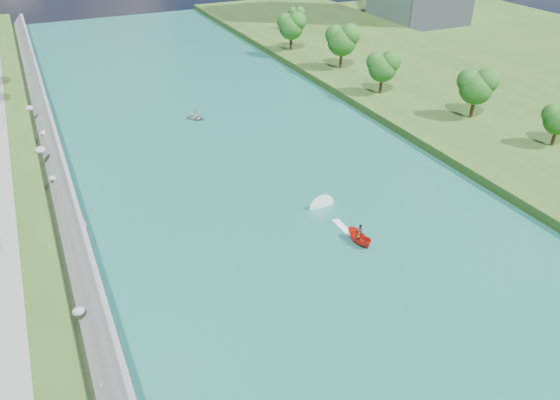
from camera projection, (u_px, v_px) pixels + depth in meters
ground at (341, 272)px, 59.35m from camera, size 260.00×260.00×0.00m
river_water at (266, 190)px, 74.91m from camera, size 55.00×240.00×0.10m
berm_east at (532, 125)px, 92.72m from camera, size 44.00×240.00×1.50m
riprap_bank at (68, 226)px, 63.82m from camera, size 4.34×236.00×4.36m
riverside_path at (2, 223)px, 61.21m from camera, size 3.00×200.00×0.10m
trees_east at (457, 96)px, 88.36m from camera, size 18.10×141.06×11.48m
motorboat at (351, 230)px, 65.02m from camera, size 3.60×18.77×2.04m
raft at (196, 117)px, 96.51m from camera, size 3.96×4.06×1.61m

